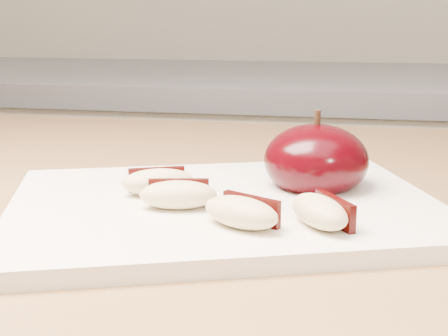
# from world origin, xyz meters

# --- Properties ---
(back_cabinet) EXTENTS (2.40, 0.62, 0.94)m
(back_cabinet) POSITION_xyz_m (0.00, 1.20, 0.47)
(back_cabinet) COLOR silver
(back_cabinet) RESTS_ON ground
(cutting_board) EXTENTS (0.39, 0.34, 0.01)m
(cutting_board) POSITION_xyz_m (-0.05, 0.39, 0.91)
(cutting_board) COLOR white
(cutting_board) RESTS_ON island_counter
(apple_half) EXTENTS (0.09, 0.09, 0.07)m
(apple_half) POSITION_xyz_m (0.02, 0.45, 0.93)
(apple_half) COLOR black
(apple_half) RESTS_ON cutting_board
(apple_wedge_a) EXTENTS (0.06, 0.05, 0.02)m
(apple_wedge_a) POSITION_xyz_m (-0.10, 0.40, 0.92)
(apple_wedge_a) COLOR #DAC28A
(apple_wedge_a) RESTS_ON cutting_board
(apple_wedge_b) EXTENTS (0.06, 0.04, 0.02)m
(apple_wedge_b) POSITION_xyz_m (-0.08, 0.37, 0.92)
(apple_wedge_b) COLOR #DAC28A
(apple_wedge_b) RESTS_ON cutting_board
(apple_wedge_c) EXTENTS (0.06, 0.05, 0.02)m
(apple_wedge_c) POSITION_xyz_m (-0.02, 0.33, 0.92)
(apple_wedge_c) COLOR #DAC28A
(apple_wedge_c) RESTS_ON cutting_board
(apple_wedge_d) EXTENTS (0.05, 0.06, 0.02)m
(apple_wedge_d) POSITION_xyz_m (0.03, 0.34, 0.92)
(apple_wedge_d) COLOR #DAC28A
(apple_wedge_d) RESTS_ON cutting_board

